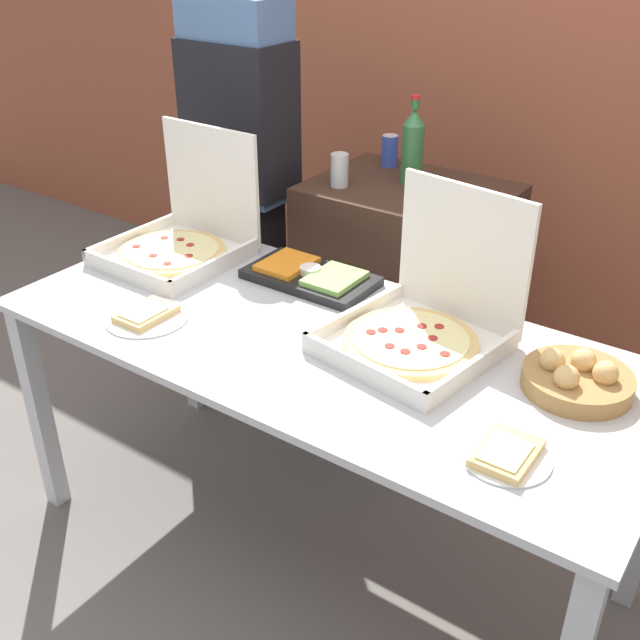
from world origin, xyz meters
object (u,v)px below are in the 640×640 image
pizza_box_near_left (424,320)px  pizza_box_far_left (182,235)px  soda_can_colored (390,151)px  paper_plate_front_center (506,454)px  paper_plate_front_left (146,315)px  soda_bottle (413,146)px  veggie_tray (310,276)px  bread_basket (577,378)px  soda_can_silver (340,170)px  person_server_vest (241,157)px

pizza_box_near_left → pizza_box_far_left: bearing=-174.3°
pizza_box_far_left → soda_can_colored: pizza_box_far_left is taller
paper_plate_front_center → soda_can_colored: size_ratio=1.64×
paper_plate_front_left → soda_bottle: size_ratio=0.78×
paper_plate_front_center → pizza_box_far_left: bearing=164.1°
pizza_box_near_left → paper_plate_front_left: size_ratio=2.00×
veggie_tray → soda_can_colored: bearing=101.6°
bread_basket → soda_can_silver: size_ratio=2.25×
pizza_box_near_left → veggie_tray: 0.51m
paper_plate_front_center → person_server_vest: 1.79m
pizza_box_near_left → paper_plate_front_left: bearing=-146.2°
paper_plate_front_left → soda_bottle: (0.27, 1.11, 0.30)m
bread_basket → soda_bottle: size_ratio=0.86×
soda_can_colored → bread_basket: bearing=-39.2°
pizza_box_near_left → person_server_vest: 1.27m
pizza_box_far_left → soda_bottle: size_ratio=1.38×
soda_bottle → bread_basket: bearing=-39.5°
soda_bottle → pizza_box_far_left: bearing=-125.4°
pizza_box_far_left → paper_plate_front_center: (1.37, -0.39, -0.06)m
paper_plate_front_left → pizza_box_far_left: bearing=120.4°
bread_basket → pizza_box_far_left: bearing=178.7°
pizza_box_far_left → paper_plate_front_left: pizza_box_far_left is taller
pizza_box_far_left → soda_bottle: 0.91m
pizza_box_near_left → paper_plate_front_center: (0.39, -0.34, -0.06)m
paper_plate_front_left → bread_basket: size_ratio=0.90×
veggie_tray → bread_basket: bearing=-7.3°
paper_plate_front_left → soda_can_silver: 0.96m
pizza_box_near_left → soda_can_colored: (-0.65, 0.90, 0.15)m
soda_can_silver → paper_plate_front_center: bearing=-40.8°
pizza_box_near_left → soda_can_silver: size_ratio=4.05×
veggie_tray → soda_bottle: bearing=88.6°
person_server_vest → bread_basket: bearing=160.8°
pizza_box_near_left → pizza_box_far_left: (-0.98, 0.05, -0.00)m
veggie_tray → soda_can_colored: 0.80m
pizza_box_near_left → soda_can_silver: pizza_box_near_left is taller
bread_basket → soda_bottle: soda_bottle is taller
veggie_tray → soda_can_colored: size_ratio=3.43×
pizza_box_far_left → person_server_vest: size_ratio=0.24×
soda_can_silver → soda_can_colored: size_ratio=1.00×
pizza_box_near_left → bread_basket: (0.43, 0.02, -0.04)m
paper_plate_front_center → soda_can_colored: (-1.04, 1.24, 0.22)m
soda_can_silver → person_server_vest: 0.46m
soda_can_silver → bread_basket: bearing=-26.9°
pizza_box_far_left → paper_plate_front_center: 1.43m
paper_plate_front_center → person_server_vest: bearing=149.4°
veggie_tray → soda_bottle: 0.69m
pizza_box_far_left → veggie_tray: (0.49, 0.09, -0.05)m
bread_basket → soda_can_colored: (-1.08, 0.88, 0.19)m
paper_plate_front_left → person_server_vest: person_server_vest is taller
pizza_box_far_left → veggie_tray: size_ratio=1.05×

